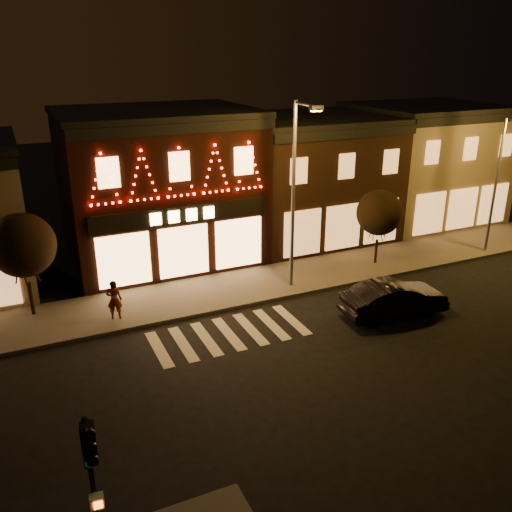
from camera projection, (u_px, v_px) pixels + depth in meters
ground at (271, 384)px, 19.30m from camera, size 120.00×120.00×0.00m
sidewalk_far at (236, 288)px, 26.84m from camera, size 44.00×4.00×0.15m
building_pulp at (159, 186)px, 29.65m from camera, size 10.20×8.34×8.30m
building_right_a at (309, 177)px, 33.52m from camera, size 9.20×8.28×7.50m
building_right_b at (423, 163)px, 36.98m from camera, size 9.20×8.28×7.80m
traffic_signal_near at (92, 471)px, 11.06m from camera, size 0.32×0.44×4.20m
streetlamp_mid at (296, 183)px, 24.97m from camera, size 0.56×2.04×8.95m
streetlamp_right at (501, 176)px, 29.91m from camera, size 0.69×1.74×7.59m
tree_left at (23, 245)px, 22.92m from camera, size 2.78×2.78×4.65m
tree_right at (379, 213)px, 28.83m from camera, size 2.45×2.45×4.10m
dark_sedan at (394, 299)px, 24.02m from camera, size 4.96×2.06×1.60m
pedestrian at (114, 300)px, 23.36m from camera, size 0.76×0.61×1.80m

